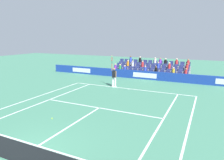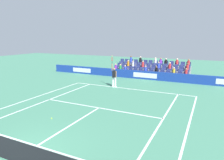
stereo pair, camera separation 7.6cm
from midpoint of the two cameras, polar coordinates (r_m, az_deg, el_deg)
The scene contains 13 objects.
line_baseline at distance 17.96m, azimuth 4.79°, elevation -2.47°, with size 10.97×0.10×0.01m, color white.
line_service at distance 13.19m, azimuth -3.84°, elevation -7.79°, with size 8.23×0.10×0.01m, color white.
line_centre_service at distance 10.73m, azimuth -12.48°, elevation -12.81°, with size 0.10×6.40×0.01m, color white.
line_singles_sideline_left at distance 15.23m, azimuth -18.40°, elevation -5.68°, with size 0.10×11.89×0.01m, color white.
line_singles_sideline_right at distance 11.43m, azimuth 13.61°, elevation -11.28°, with size 0.10×11.89×0.01m, color white.
line_doubles_sideline_left at distance 16.18m, azimuth -21.91°, elevation -4.91°, with size 0.10×11.89×0.01m, color white.
line_doubles_sideline_right at distance 11.27m, azimuth 20.58°, elevation -12.08°, with size 0.10×11.89×0.01m, color white.
line_centre_mark at distance 17.87m, azimuth 4.68°, elevation -2.54°, with size 0.10×0.20×0.01m, color white.
sponsor_barrier at distance 22.18m, azimuth 9.10°, elevation 1.35°, with size 24.36×0.22×0.91m.
tennis_net at distance 8.52m, azimuth -26.56°, elevation -16.99°, with size 11.97×0.10×1.07m.
tennis_player at distance 18.34m, azimuth 0.44°, elevation 1.03°, with size 0.52×0.38×2.85m.
stadium_stand at distance 24.35m, azimuth 10.69°, elevation 2.49°, with size 8.68×2.85×2.18m.
loose_tennis_ball at distance 11.94m, azimuth -16.66°, elevation -10.28°, with size 0.07×0.07×0.07m, color #D1E533.
Camera 1 is at (-6.12, 4.41, 4.42)m, focal length 32.59 mm.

